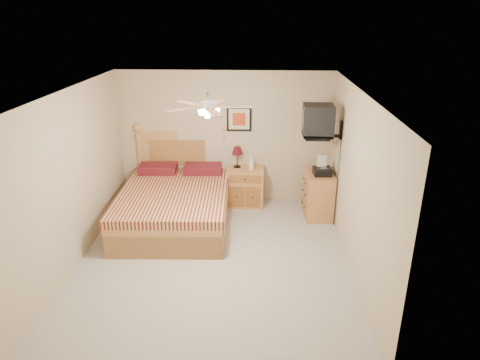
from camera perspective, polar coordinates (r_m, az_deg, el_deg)
name	(u,v)px	position (r m, az deg, el deg)	size (l,w,h in m)	color
floor	(214,259)	(6.56, -3.49, -10.48)	(4.50, 4.50, 0.00)	#A19B91
ceiling	(210,93)	(5.65, -4.07, 11.55)	(4.00, 4.50, 0.04)	white
wall_back	(225,138)	(8.11, -2.02, 5.64)	(4.00, 0.04, 2.50)	tan
wall_front	(185,274)	(4.02, -7.32, -12.37)	(4.00, 0.04, 2.50)	tan
wall_left	(72,180)	(6.52, -21.50, 0.04)	(0.04, 4.50, 2.50)	tan
wall_right	(356,185)	(6.11, 15.25, -0.62)	(0.04, 4.50, 2.50)	tan
bed	(173,184)	(7.32, -8.88, -0.48)	(1.79, 2.34, 1.52)	#C28F47
nightstand	(246,186)	(8.15, 0.78, -0.86)	(0.67, 0.50, 0.73)	#C47342
table_lamp	(237,157)	(8.03, -0.37, 3.09)	(0.22, 0.22, 0.40)	#541118
lotion_bottle	(251,163)	(7.94, 1.53, 2.32)	(0.10, 0.10, 0.26)	silver
framed_picture	(239,119)	(7.98, -0.12, 8.13)	(0.46, 0.04, 0.46)	black
dresser	(318,195)	(7.81, 10.41, -1.91)	(0.48, 0.69, 0.82)	#BE7941
fax_machine	(323,166)	(7.54, 10.96, 1.84)	(0.30, 0.32, 0.32)	black
magazine_lower	(317,168)	(7.86, 10.22, 1.56)	(0.19, 0.26, 0.02)	#C1B39D
magazine_upper	(319,167)	(7.86, 10.46, 1.72)	(0.20, 0.28, 0.02)	tan
wall_tv	(327,121)	(7.15, 11.56, 7.66)	(0.56, 0.46, 0.58)	black
ceiling_fan	(208,107)	(5.48, -4.27, 9.74)	(1.14, 1.14, 0.28)	silver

